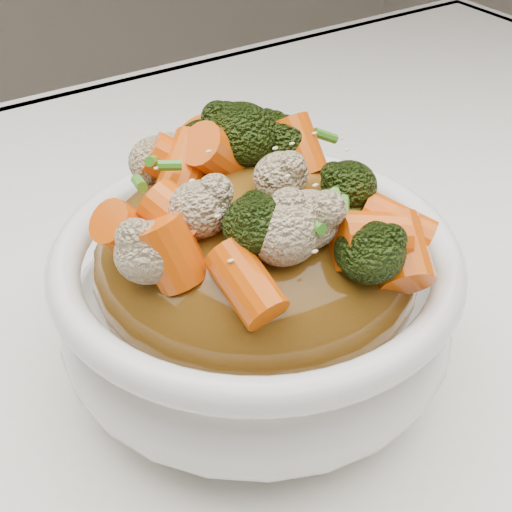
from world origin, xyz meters
TOP-DOWN VIEW (x-y plane):
  - tablecloth at (0.00, 0.00)m, footprint 1.20×0.80m
  - bowl at (0.00, -0.02)m, footprint 0.22×0.22m
  - sauce_base at (0.00, -0.02)m, footprint 0.18×0.18m
  - carrots at (0.00, -0.02)m, footprint 0.18×0.18m
  - broccoli at (0.00, -0.02)m, footprint 0.18×0.18m
  - cauliflower at (0.00, -0.02)m, footprint 0.18×0.18m
  - scallions at (0.00, -0.02)m, footprint 0.13×0.13m
  - sesame_seeds at (0.00, -0.02)m, footprint 0.16×0.16m

SIDE VIEW (x-z plane):
  - tablecloth at x=0.00m, z-range 0.71..0.75m
  - bowl at x=0.00m, z-range 0.75..0.83m
  - sauce_base at x=0.00m, z-range 0.77..0.87m
  - cauliflower at x=0.00m, z-range 0.86..0.90m
  - broccoli at x=0.00m, z-range 0.86..0.90m
  - carrots at x=0.00m, z-range 0.86..0.91m
  - scallions at x=0.00m, z-range 0.87..0.89m
  - sesame_seeds at x=0.00m, z-range 0.88..0.89m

